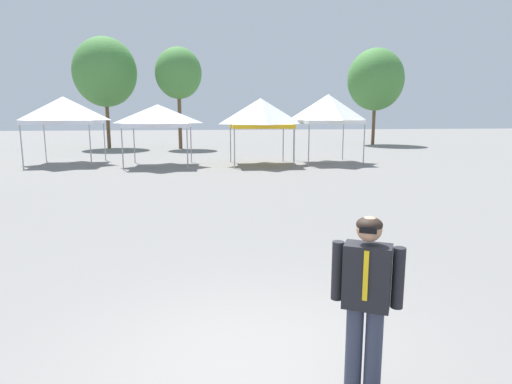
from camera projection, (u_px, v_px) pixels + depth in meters
ground_plane at (252, 366)px, 4.70m from camera, size 140.00×140.00×0.00m
canopy_tent_behind_center at (64, 110)px, 23.15m from camera, size 3.50×3.50×3.58m
canopy_tent_far_right at (158, 116)px, 22.31m from camera, size 3.38×3.38×3.15m
canopy_tent_behind_right at (261, 113)px, 22.79m from camera, size 3.17×3.17×3.48m
canopy_tent_right_of_center at (328, 109)px, 23.72m from camera, size 3.29×3.29×3.72m
person_foreground at (366, 295)px, 4.01m from camera, size 0.59×0.41×1.78m
tree_behind_tents_left at (178, 73)px, 33.00m from camera, size 3.50×3.50×7.64m
tree_behind_tents_right at (105, 72)px, 33.39m from camera, size 4.78×4.78×8.45m
tree_behind_tents_center at (376, 80)px, 37.47m from camera, size 4.78×4.78×8.20m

